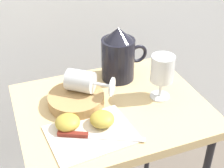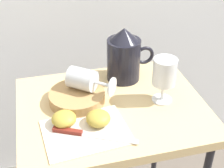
# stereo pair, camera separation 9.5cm
# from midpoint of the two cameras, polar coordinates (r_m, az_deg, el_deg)

# --- Properties ---
(table) EXTENTS (0.58, 0.46, 0.68)m
(table) POSITION_cam_midpoint_polar(r_m,az_deg,el_deg) (1.06, 2.59, -6.83)
(table) COLOR tan
(table) RESTS_ON ground_plane
(linen_napkin) EXTENTS (0.25, 0.20, 0.00)m
(linen_napkin) POSITION_cam_midpoint_polar(r_m,az_deg,el_deg) (0.91, -1.64, -8.57)
(linen_napkin) COLOR silver
(linen_napkin) RESTS_ON table
(basket_tray) EXTENTS (0.18, 0.18, 0.03)m
(basket_tray) POSITION_cam_midpoint_polar(r_m,az_deg,el_deg) (1.02, -3.55, -2.41)
(basket_tray) COLOR #AD8451
(basket_tray) RESTS_ON table
(pitcher) EXTENTS (0.17, 0.11, 0.19)m
(pitcher) POSITION_cam_midpoint_polar(r_m,az_deg,el_deg) (1.11, 4.58, 4.39)
(pitcher) COLOR black
(pitcher) RESTS_ON table
(wine_glass_upright) EXTENTS (0.07, 0.07, 0.15)m
(wine_glass_upright) POSITION_cam_midpoint_polar(r_m,az_deg,el_deg) (1.00, 11.93, 1.61)
(wine_glass_upright) COLOR silver
(wine_glass_upright) RESTS_ON table
(wine_glass_tipped_near) EXTENTS (0.16, 0.14, 0.07)m
(wine_glass_tipped_near) POSITION_cam_midpoint_polar(r_m,az_deg,el_deg) (1.01, -2.35, 0.74)
(wine_glass_tipped_near) COLOR silver
(wine_glass_tipped_near) RESTS_ON basket_tray
(apple_half_left) EXTENTS (0.07, 0.07, 0.04)m
(apple_half_left) POSITION_cam_midpoint_polar(r_m,az_deg,el_deg) (0.93, -5.59, -6.24)
(apple_half_left) COLOR #B29938
(apple_half_left) RESTS_ON linen_napkin
(apple_half_right) EXTENTS (0.07, 0.07, 0.04)m
(apple_half_right) POSITION_cam_midpoint_polar(r_m,az_deg,el_deg) (0.93, 0.51, -6.17)
(apple_half_right) COLOR #B29938
(apple_half_right) RESTS_ON linen_napkin
(knife) EXTENTS (0.22, 0.12, 0.01)m
(knife) POSITION_cam_midpoint_polar(r_m,az_deg,el_deg) (0.90, -2.30, -8.83)
(knife) COLOR silver
(knife) RESTS_ON linen_napkin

